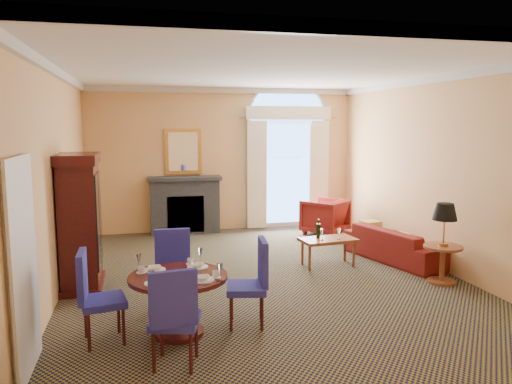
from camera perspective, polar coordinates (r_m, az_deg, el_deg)
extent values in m
plane|color=black|center=(7.99, 0.83, -9.76)|extent=(7.50, 7.50, 0.00)
cube|color=#E8AF6E|center=(11.32, -3.77, 3.71)|extent=(6.00, 0.04, 3.20)
cube|color=#E8AF6E|center=(7.52, -21.93, 1.04)|extent=(0.04, 7.50, 3.20)
cube|color=#E8AF6E|center=(8.87, 20.02, 2.10)|extent=(0.04, 7.50, 3.20)
cube|color=white|center=(7.65, 0.88, 13.72)|extent=(6.00, 7.50, 0.04)
cube|color=silver|center=(7.64, 0.88, 13.28)|extent=(6.00, 7.50, 0.12)
cube|color=silver|center=(5.29, -25.06, -8.13)|extent=(0.08, 0.90, 2.06)
cube|color=#34383E|center=(11.12, -8.14, -1.62)|extent=(1.50, 0.40, 1.20)
cube|color=#34383E|center=(11.01, -8.19, 1.65)|extent=(1.60, 0.46, 0.08)
cube|color=gold|center=(11.16, -8.33, 4.61)|extent=(0.80, 0.04, 1.00)
cube|color=white|center=(11.14, -8.33, 4.61)|extent=(0.64, 0.02, 0.84)
cube|color=silver|center=(11.67, 3.55, 2.11)|extent=(1.90, 0.04, 2.50)
cube|color=#80A6D6|center=(11.66, 3.56, 2.11)|extent=(1.70, 0.02, 2.30)
cylinder|color=silver|center=(11.61, 3.60, 8.26)|extent=(1.90, 0.04, 1.90)
cube|color=#F0E8CB|center=(11.36, 0.10, 1.97)|extent=(0.45, 0.06, 2.45)
cube|color=#F0E8CB|center=(11.79, 7.21, 2.13)|extent=(0.45, 0.06, 2.45)
cube|color=#F0E8CB|center=(11.49, 3.78, 9.01)|extent=(2.00, 0.08, 0.30)
cube|color=#330C0B|center=(7.76, -19.43, -3.74)|extent=(0.51, 0.92, 1.84)
cube|color=#330C0B|center=(7.63, -19.77, 3.59)|extent=(0.57, 1.01, 0.15)
cube|color=#330C0B|center=(7.97, -19.13, -9.90)|extent=(0.57, 1.01, 0.09)
cylinder|color=#330C0B|center=(5.81, -8.89, -9.59)|extent=(1.13, 1.13, 0.05)
cylinder|color=#330C0B|center=(5.93, -8.82, -12.87)|extent=(0.15, 0.15, 0.66)
cylinder|color=#330C0B|center=(6.04, -8.76, -15.56)|extent=(0.56, 0.56, 0.06)
cylinder|color=white|center=(6.07, -6.68, -8.51)|extent=(0.25, 0.25, 0.01)
imported|color=white|center=(6.06, -6.68, -8.28)|extent=(0.15, 0.15, 0.04)
imported|color=white|center=(6.20, -7.48, -7.82)|extent=(0.09, 0.09, 0.07)
cylinder|color=white|center=(6.03, -11.51, -8.71)|extent=(0.25, 0.25, 0.01)
imported|color=white|center=(6.03, -11.51, -8.48)|extent=(0.15, 0.15, 0.04)
imported|color=white|center=(5.96, -13.00, -8.61)|extent=(0.09, 0.09, 0.07)
cylinder|color=white|center=(5.55, -11.34, -10.18)|extent=(0.25, 0.25, 0.01)
imported|color=white|center=(5.54, -11.35, -9.94)|extent=(0.15, 0.15, 0.04)
imported|color=white|center=(5.39, -10.56, -10.29)|extent=(0.09, 0.09, 0.07)
cylinder|color=white|center=(5.59, -6.08, -9.95)|extent=(0.25, 0.25, 0.01)
imported|color=white|center=(5.58, -6.08, -9.71)|extent=(0.15, 0.15, 0.04)
imported|color=white|center=(5.66, -4.59, -9.31)|extent=(0.09, 0.09, 0.07)
cube|color=navy|center=(6.60, -9.35, -9.47)|extent=(0.54, 0.54, 0.08)
cube|color=navy|center=(6.73, -9.53, -6.49)|extent=(0.46, 0.07, 0.55)
cylinder|color=#330C0B|center=(6.89, -8.19, -10.90)|extent=(0.04, 0.04, 0.42)
cylinder|color=#330C0B|center=(6.81, -11.19, -11.20)|extent=(0.04, 0.04, 0.42)
cylinder|color=#330C0B|center=(6.56, -7.34, -11.87)|extent=(0.04, 0.04, 0.42)
cylinder|color=#330C0B|center=(6.48, -10.48, -12.20)|extent=(0.04, 0.04, 0.42)
cube|color=navy|center=(5.21, -9.22, -14.32)|extent=(0.57, 0.57, 0.08)
cube|color=navy|center=(4.90, -9.43, -11.98)|extent=(0.47, 0.13, 0.55)
cylinder|color=#330C0B|center=(5.18, -11.62, -17.53)|extent=(0.04, 0.04, 0.42)
cylinder|color=#330C0B|center=(5.12, -7.46, -17.78)|extent=(0.04, 0.04, 0.42)
cylinder|color=#330C0B|center=(5.50, -10.72, -15.94)|extent=(0.04, 0.04, 0.42)
cylinder|color=#330C0B|center=(5.44, -6.84, -16.14)|extent=(0.04, 0.04, 0.42)
cube|color=navy|center=(6.08, -1.10, -10.93)|extent=(0.55, 0.55, 0.08)
cube|color=navy|center=(6.05, 0.81, -8.00)|extent=(0.12, 0.47, 0.55)
cylinder|color=#330C0B|center=(6.00, 0.70, -13.75)|extent=(0.04, 0.04, 0.42)
cylinder|color=#330C0B|center=(6.33, 0.57, -12.54)|extent=(0.04, 0.04, 0.42)
cylinder|color=#330C0B|center=(5.99, -2.87, -13.77)|extent=(0.04, 0.04, 0.42)
cylinder|color=#330C0B|center=(6.33, -2.78, -12.56)|extent=(0.04, 0.04, 0.42)
cube|color=navy|center=(5.89, -17.04, -11.90)|extent=(0.54, 0.54, 0.08)
cube|color=navy|center=(5.82, -19.26, -9.12)|extent=(0.07, 0.46, 0.55)
cylinder|color=#330C0B|center=(6.13, -18.88, -13.69)|extent=(0.04, 0.04, 0.42)
cylinder|color=#330C0B|center=(5.80, -18.56, -14.96)|extent=(0.04, 0.04, 0.42)
cylinder|color=#330C0B|center=(6.17, -15.43, -13.42)|extent=(0.04, 0.04, 0.42)
cylinder|color=#330C0B|center=(5.83, -14.90, -14.67)|extent=(0.04, 0.04, 0.42)
imported|color=maroon|center=(9.22, 15.80, -5.77)|extent=(1.29, 2.14, 0.59)
imported|color=maroon|center=(11.02, 7.87, -2.80)|extent=(1.19, 1.19, 0.78)
cube|color=brown|center=(8.62, 8.24, -5.44)|extent=(0.98, 0.62, 0.05)
cylinder|color=brown|center=(8.38, 6.14, -7.49)|extent=(0.05, 0.05, 0.41)
cylinder|color=brown|center=(8.66, 11.11, -7.07)|extent=(0.05, 0.05, 0.41)
cylinder|color=brown|center=(8.72, 5.33, -6.86)|extent=(0.05, 0.05, 0.41)
cylinder|color=brown|center=(8.99, 10.13, -6.49)|extent=(0.05, 0.05, 0.41)
cylinder|color=brown|center=(8.12, 20.60, -5.90)|extent=(0.58, 0.58, 0.04)
cylinder|color=brown|center=(8.19, 20.50, -7.86)|extent=(0.08, 0.08, 0.54)
cylinder|color=brown|center=(8.26, 20.42, -9.54)|extent=(0.42, 0.42, 0.04)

